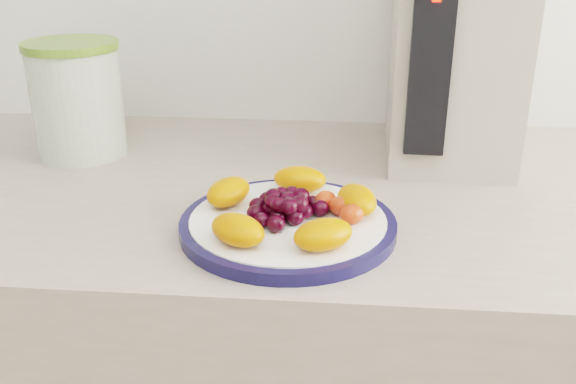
{
  "coord_description": "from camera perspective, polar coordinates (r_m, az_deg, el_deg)",
  "views": [
    {
      "loc": [
        0.08,
        0.38,
        1.24
      ],
      "look_at": [
        0.02,
        1.05,
        0.95
      ],
      "focal_mm": 40.0,
      "sensor_mm": 36.0,
      "label": 1
    }
  ],
  "objects": [
    {
      "name": "appliance_body",
      "position": [
        1.0,
        14.48,
        11.75
      ],
      "size": [
        0.19,
        0.25,
        0.31
      ],
      "primitive_type": "cube",
      "rotation": [
        0.0,
        0.0,
        -0.03
      ],
      "color": "#A79F8E",
      "rests_on": "counter"
    },
    {
      "name": "plate_face",
      "position": [
        0.75,
        -0.0,
        -2.91
      ],
      "size": [
        0.23,
        0.23,
        0.02
      ],
      "primitive_type": "cylinder",
      "color": "white",
      "rests_on": "counter"
    },
    {
      "name": "plate_rim",
      "position": [
        0.75,
        -0.0,
        -2.98
      ],
      "size": [
        0.25,
        0.25,
        0.01
      ],
      "primitive_type": "cylinder",
      "color": "#12123A",
      "rests_on": "counter"
    },
    {
      "name": "canister_lid",
      "position": [
        1.02,
        -18.81,
        12.24
      ],
      "size": [
        0.14,
        0.14,
        0.01
      ],
      "primitive_type": "cylinder",
      "rotation": [
        0.0,
        0.0,
        -0.01
      ],
      "color": "olive",
      "rests_on": "canister"
    },
    {
      "name": "appliance_panel",
      "position": [
        0.86,
        12.5,
        10.6
      ],
      "size": [
        0.05,
        0.02,
        0.23
      ],
      "primitive_type": "cube",
      "rotation": [
        0.0,
        0.0,
        -0.03
      ],
      "color": "black",
      "rests_on": "appliance_body"
    },
    {
      "name": "fruit_plate",
      "position": [
        0.74,
        0.48,
        -1.21
      ],
      "size": [
        0.22,
        0.21,
        0.03
      ],
      "color": "#D55C07",
      "rests_on": "plate_face"
    },
    {
      "name": "canister",
      "position": [
        1.03,
        -18.2,
        7.52
      ],
      "size": [
        0.14,
        0.14,
        0.16
      ],
      "primitive_type": "cylinder",
      "rotation": [
        0.0,
        0.0,
        -0.01
      ],
      "color": "#30561B",
      "rests_on": "counter"
    }
  ]
}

